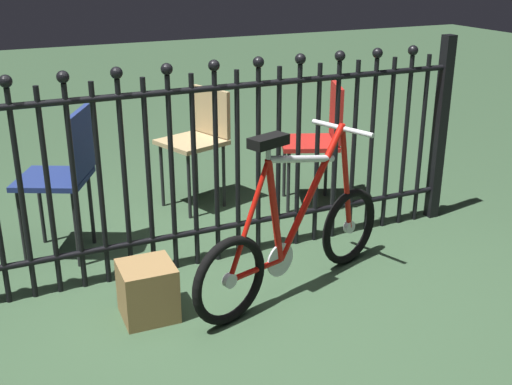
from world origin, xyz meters
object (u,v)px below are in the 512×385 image
bicycle (295,238)px  display_crate (148,291)px  chair_tan (200,134)px  chair_navy (66,168)px  chair_red (320,133)px

bicycle → display_crate: bicycle is taller
bicycle → chair_tan: 1.39m
chair_tan → display_crate: 1.56m
chair_navy → display_crate: (0.21, -0.86, -0.40)m
bicycle → chair_navy: 1.38m
chair_tan → display_crate: size_ratio=2.92×
chair_navy → display_crate: chair_navy is taller
bicycle → display_crate: bearing=175.0°
chair_red → display_crate: bearing=-147.7°
chair_tan → display_crate: chair_tan is taller
bicycle → chair_tan: bearing=90.8°
chair_red → bicycle: bearing=-125.8°
chair_tan → chair_navy: bearing=-155.2°
chair_navy → display_crate: size_ratio=3.13×
bicycle → display_crate: (-0.78, 0.07, -0.16)m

